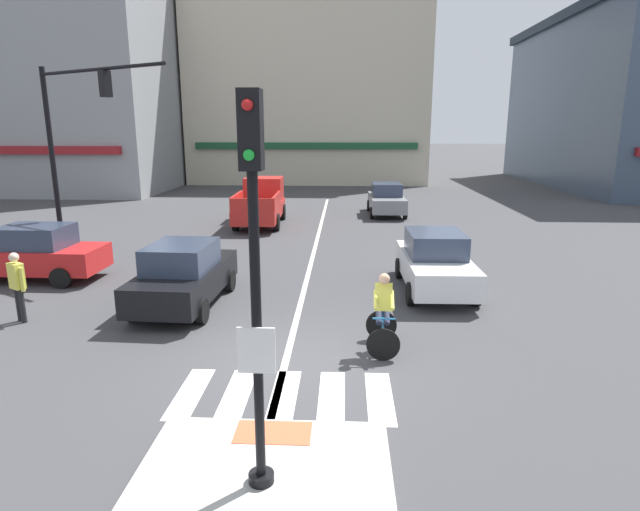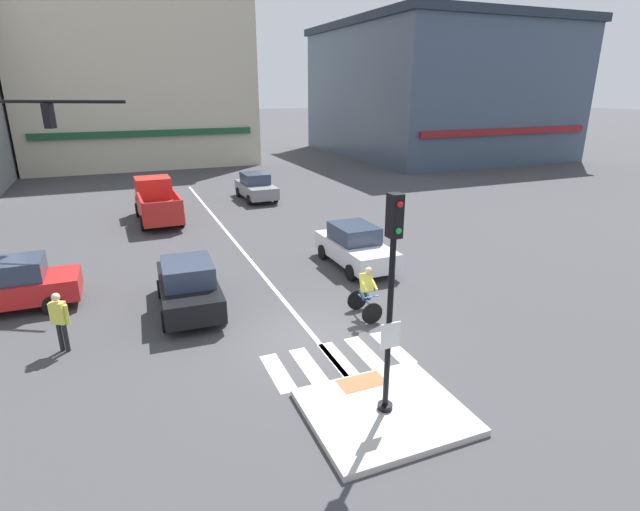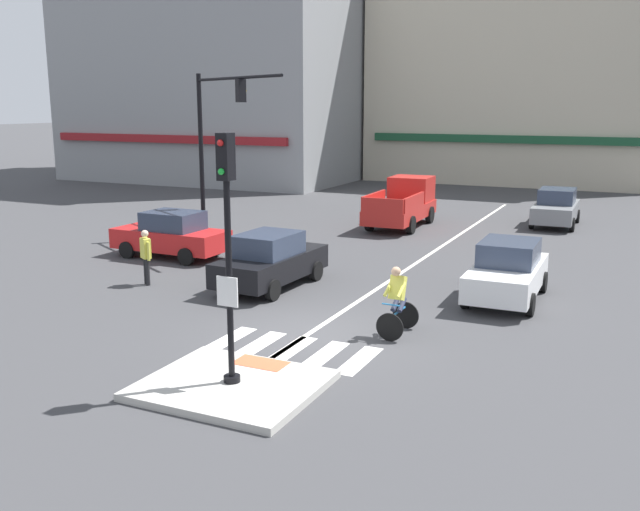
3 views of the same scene
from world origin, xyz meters
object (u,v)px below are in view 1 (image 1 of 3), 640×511
signal_pole (255,263)px  car_white_eastbound_mid (435,262)px  pickup_truck_red_westbound_distant (261,203)px  cyclist (383,310)px  car_red_cross_left (34,253)px  traffic_light_mast (70,131)px  pedestrian_at_curb_left (17,282)px  car_grey_eastbound_distant (386,199)px  car_black_westbound_near (184,275)px

signal_pole → car_white_eastbound_mid: 9.53m
pickup_truck_red_westbound_distant → cyclist: 15.33m
car_white_eastbound_mid → car_red_cross_left: bearing=177.5°
traffic_light_mast → pickup_truck_red_westbound_distant: size_ratio=1.26×
traffic_light_mast → cyclist: 13.25m
cyclist → traffic_light_mast: bearing=142.3°
cyclist → pedestrian_at_curb_left: 8.42m
car_grey_eastbound_distant → cyclist: size_ratio=2.46×
signal_pole → car_white_eastbound_mid: bearing=67.7°
pedestrian_at_curb_left → signal_pole: bearing=-40.7°
car_red_cross_left → signal_pole: bearing=-47.8°
signal_pole → car_black_westbound_near: signal_pole is taller
car_white_eastbound_mid → pickup_truck_red_westbound_distant: (-6.49, 10.34, 0.17)m
traffic_light_mast → car_white_eastbound_mid: traffic_light_mast is taller
signal_pole → car_red_cross_left: size_ratio=1.13×
pickup_truck_red_westbound_distant → car_black_westbound_near: bearing=-90.4°
signal_pole → pedestrian_at_curb_left: size_ratio=2.80×
signal_pole → car_black_westbound_near: 7.92m
pickup_truck_red_westbound_distant → pedestrian_at_curb_left: pickup_truck_red_westbound_distant is taller
signal_pole → traffic_light_mast: size_ratio=0.72×
car_black_westbound_near → signal_pole: bearing=-66.3°
car_white_eastbound_mid → car_black_westbound_near: (-6.58, -1.61, 0.00)m
car_white_eastbound_mid → car_black_westbound_near: size_ratio=0.99×
car_white_eastbound_mid → car_black_westbound_near: 6.77m
cyclist → pedestrian_at_curb_left: (-8.33, 1.25, 0.11)m
car_grey_eastbound_distant → car_red_cross_left: (-11.41, -12.69, 0.00)m
car_black_westbound_near → pedestrian_at_curb_left: 3.74m
traffic_light_mast → car_white_eastbound_mid: bearing=-16.9°
signal_pole → cyclist: signal_pole is taller
car_grey_eastbound_distant → car_red_cross_left: size_ratio=1.00×
signal_pole → car_white_eastbound_mid: (3.52, 8.59, -2.15)m
car_black_westbound_near → pedestrian_at_curb_left: (-3.48, -1.36, 0.17)m
car_white_eastbound_mid → pedestrian_at_curb_left: (-10.06, -2.97, 0.17)m
car_white_eastbound_mid → pickup_truck_red_westbound_distant: pickup_truck_red_westbound_distant is taller
car_white_eastbound_mid → pickup_truck_red_westbound_distant: size_ratio=0.80×
car_black_westbound_near → traffic_light_mast: bearing=135.4°
car_grey_eastbound_distant → pickup_truck_red_westbound_distant: bearing=-155.1°
car_white_eastbound_mid → car_red_cross_left: size_ratio=1.00×
car_white_eastbound_mid → cyclist: cyclist is taller
pickup_truck_red_westbound_distant → pedestrian_at_curb_left: (-3.57, -13.32, 0.00)m
cyclist → car_grey_eastbound_distant: bearing=85.5°
car_grey_eastbound_distant → car_black_westbound_near: same height
signal_pole → car_black_westbound_near: size_ratio=1.12×
car_grey_eastbound_distant → pedestrian_at_curb_left: size_ratio=2.47×
car_black_westbound_near → car_red_cross_left: bearing=157.7°
car_black_westbound_near → cyclist: size_ratio=2.48×
car_red_cross_left → car_black_westbound_near: bearing=-22.3°
car_black_westbound_near → pedestrian_at_curb_left: pedestrian_at_curb_left is taller
signal_pole → car_grey_eastbound_distant: signal_pole is taller
car_white_eastbound_mid → car_black_westbound_near: same height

